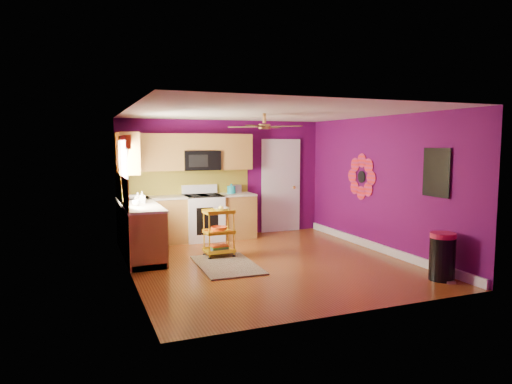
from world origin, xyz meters
name	(u,v)px	position (x,y,z in m)	size (l,w,h in m)	color
ground	(269,262)	(0.00, 0.00, 0.00)	(5.00, 5.00, 0.00)	brown
room_envelope	(271,166)	(0.03, 0.00, 1.63)	(4.54, 5.04, 2.52)	#590A4F
lower_cabinets	(168,225)	(-1.35, 1.82, 0.43)	(2.81, 2.31, 0.94)	olive
electric_range	(203,217)	(-0.55, 2.17, 0.48)	(0.76, 0.66, 1.13)	white
upper_cabinetry	(169,154)	(-1.24, 2.17, 1.80)	(2.80, 2.30, 1.26)	olive
left_window	(123,159)	(-2.22, 1.05, 1.74)	(0.08, 1.35, 1.08)	white
panel_door	(281,187)	(1.35, 2.47, 1.02)	(0.95, 0.11, 2.15)	white
right_wall_art	(392,175)	(2.23, -0.34, 1.44)	(0.04, 2.74, 1.04)	black
ceiling_fan	(264,126)	(0.00, 0.20, 2.29)	(1.01, 1.01, 0.26)	#BF8C3F
shag_rug	(227,265)	(-0.72, 0.06, 0.01)	(0.92, 1.49, 0.02)	black
rolling_cart	(219,231)	(-0.66, 0.67, 0.47)	(0.52, 0.38, 0.91)	yellow
trash_can	(442,257)	(1.97, -1.85, 0.35)	(0.45, 0.45, 0.70)	black
teal_kettle	(231,190)	(0.10, 2.26, 1.02)	(0.18, 0.18, 0.21)	teal
toaster	(236,189)	(0.21, 2.31, 1.03)	(0.22, 0.15, 0.18)	beige
soap_bottle_a	(142,197)	(-1.89, 1.32, 1.05)	(0.09, 0.10, 0.21)	#EA3F72
soap_bottle_b	(138,197)	(-1.93, 1.60, 1.02)	(0.13, 0.13, 0.17)	white
counter_dish	(133,197)	(-1.97, 2.05, 0.97)	(0.28, 0.28, 0.07)	white
counter_cup	(136,203)	(-2.04, 1.00, 0.99)	(0.13, 0.13, 0.10)	white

